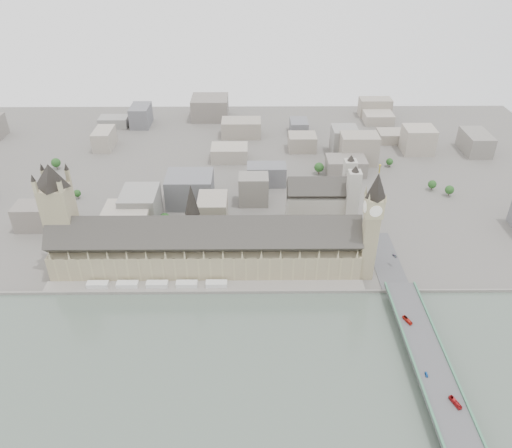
{
  "coord_description": "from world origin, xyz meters",
  "views": [
    {
      "loc": [
        40.64,
        -334.99,
        271.72
      ],
      "look_at": [
        43.84,
        43.05,
        31.89
      ],
      "focal_mm": 35.0,
      "sensor_mm": 36.0,
      "label": 1
    }
  ],
  "objects_px": {
    "palace_of_westminster": "(206,248)",
    "westminster_abbey": "(323,202)",
    "elizabeth_tower": "(372,219)",
    "victoria_tower": "(59,212)",
    "car_blue": "(427,374)",
    "red_bus_south": "(455,402)",
    "red_bus_north": "(407,320)",
    "car_approach": "(395,256)",
    "westminster_bridge": "(424,354)"
  },
  "relations": [
    {
      "from": "palace_of_westminster",
      "to": "victoria_tower",
      "type": "relative_size",
      "value": 2.65
    },
    {
      "from": "palace_of_westminster",
      "to": "westminster_bridge",
      "type": "xyz_separation_m",
      "value": [
        162.0,
        -107.2,
        -17.58
      ]
    },
    {
      "from": "westminster_abbey",
      "to": "red_bus_north",
      "type": "distance_m",
      "value": 162.08
    },
    {
      "from": "red_bus_south",
      "to": "car_blue",
      "type": "height_order",
      "value": "red_bus_south"
    },
    {
      "from": "westminster_bridge",
      "to": "red_bus_south",
      "type": "xyz_separation_m",
      "value": [
        4.52,
        -46.13,
        6.54
      ]
    },
    {
      "from": "red_bus_south",
      "to": "car_approach",
      "type": "height_order",
      "value": "red_bus_south"
    },
    {
      "from": "car_blue",
      "to": "car_approach",
      "type": "xyz_separation_m",
      "value": [
        11.27,
        133.06,
        0.04
      ]
    },
    {
      "from": "victoria_tower",
      "to": "westminster_abbey",
      "type": "bearing_deg",
      "value": 16.5
    },
    {
      "from": "palace_of_westminster",
      "to": "westminster_abbey",
      "type": "relative_size",
      "value": 3.9
    },
    {
      "from": "victoria_tower",
      "to": "red_bus_south",
      "type": "bearing_deg",
      "value": -28.95
    },
    {
      "from": "red_bus_south",
      "to": "elizabeth_tower",
      "type": "bearing_deg",
      "value": 81.17
    },
    {
      "from": "westminster_bridge",
      "to": "red_bus_north",
      "type": "distance_m",
      "value": 28.79
    },
    {
      "from": "elizabeth_tower",
      "to": "red_bus_south",
      "type": "bearing_deg",
      "value": -78.62
    },
    {
      "from": "car_blue",
      "to": "victoria_tower",
      "type": "bearing_deg",
      "value": 159.38
    },
    {
      "from": "westminster_abbey",
      "to": "red_bus_south",
      "type": "relative_size",
      "value": 6.69
    },
    {
      "from": "victoria_tower",
      "to": "westminster_abbey",
      "type": "distance_m",
      "value": 244.79
    },
    {
      "from": "victoria_tower",
      "to": "red_bus_south",
      "type": "xyz_separation_m",
      "value": [
        288.52,
        -159.63,
        -43.54
      ]
    },
    {
      "from": "westminster_abbey",
      "to": "car_approach",
      "type": "distance_m",
      "value": 92.87
    },
    {
      "from": "westminster_bridge",
      "to": "red_bus_north",
      "type": "relative_size",
      "value": 34.34
    },
    {
      "from": "palace_of_westminster",
      "to": "westminster_bridge",
      "type": "distance_m",
      "value": 195.05
    },
    {
      "from": "red_bus_south",
      "to": "car_blue",
      "type": "xyz_separation_m",
      "value": [
        -11.04,
        22.69,
        -0.68
      ]
    },
    {
      "from": "elizabeth_tower",
      "to": "westminster_abbey",
      "type": "height_order",
      "value": "elizabeth_tower"
    },
    {
      "from": "palace_of_westminster",
      "to": "victoria_tower",
      "type": "xyz_separation_m",
      "value": [
        -122.0,
        6.3,
        32.5
      ]
    },
    {
      "from": "red_bus_north",
      "to": "car_approach",
      "type": "relative_size",
      "value": 1.78
    },
    {
      "from": "elizabeth_tower",
      "to": "westminster_abbey",
      "type": "bearing_deg",
      "value": 107.29
    },
    {
      "from": "westminster_abbey",
      "to": "elizabeth_tower",
      "type": "bearing_deg",
      "value": -72.71
    },
    {
      "from": "red_bus_north",
      "to": "car_approach",
      "type": "height_order",
      "value": "red_bus_north"
    },
    {
      "from": "westminster_abbey",
      "to": "car_blue",
      "type": "relative_size",
      "value": 15.81
    },
    {
      "from": "palace_of_westminster",
      "to": "westminster_bridge",
      "type": "height_order",
      "value": "palace_of_westminster"
    },
    {
      "from": "red_bus_south",
      "to": "car_approach",
      "type": "distance_m",
      "value": 155.75
    },
    {
      "from": "westminster_bridge",
      "to": "car_approach",
      "type": "xyz_separation_m",
      "value": [
        4.74,
        109.62,
        5.89
      ]
    },
    {
      "from": "victoria_tower",
      "to": "car_blue",
      "type": "bearing_deg",
      "value": -26.27
    },
    {
      "from": "westminster_bridge",
      "to": "red_bus_south",
      "type": "distance_m",
      "value": 46.81
    },
    {
      "from": "victoria_tower",
      "to": "westminster_abbey",
      "type": "height_order",
      "value": "victoria_tower"
    },
    {
      "from": "elizabeth_tower",
      "to": "car_approach",
      "type": "xyz_separation_m",
      "value": [
        28.74,
        14.12,
        -47.07
      ]
    },
    {
      "from": "westminster_abbey",
      "to": "car_blue",
      "type": "height_order",
      "value": "westminster_abbey"
    },
    {
      "from": "westminster_abbey",
      "to": "car_approach",
      "type": "xyz_separation_m",
      "value": [
        55.82,
        -72.88,
        -14.06
      ]
    },
    {
      "from": "victoria_tower",
      "to": "elizabeth_tower",
      "type": "bearing_deg",
      "value": -3.96
    },
    {
      "from": "victoria_tower",
      "to": "car_approach",
      "type": "bearing_deg",
      "value": -0.77
    },
    {
      "from": "elizabeth_tower",
      "to": "car_blue",
      "type": "distance_m",
      "value": 129.11
    },
    {
      "from": "westminster_bridge",
      "to": "westminster_abbey",
      "type": "xyz_separation_m",
      "value": [
        -51.08,
        182.5,
        19.96
      ]
    },
    {
      "from": "westminster_bridge",
      "to": "westminster_abbey",
      "type": "distance_m",
      "value": 190.56
    },
    {
      "from": "car_blue",
      "to": "palace_of_westminster",
      "type": "bearing_deg",
      "value": 145.61
    },
    {
      "from": "red_bus_south",
      "to": "palace_of_westminster",
      "type": "bearing_deg",
      "value": 117.15
    },
    {
      "from": "elizabeth_tower",
      "to": "westminster_bridge",
      "type": "distance_m",
      "value": 111.81
    },
    {
      "from": "westminster_abbey",
      "to": "car_approach",
      "type": "height_order",
      "value": "westminster_abbey"
    },
    {
      "from": "car_blue",
      "to": "westminster_bridge",
      "type": "bearing_deg",
      "value": 80.08
    },
    {
      "from": "palace_of_westminster",
      "to": "car_blue",
      "type": "relative_size",
      "value": 61.6
    },
    {
      "from": "palace_of_westminster",
      "to": "red_bus_north",
      "type": "xyz_separation_m",
      "value": [
        156.14,
        -79.75,
        -11.14
      ]
    },
    {
      "from": "westminster_bridge",
      "to": "red_bus_north",
      "type": "height_order",
      "value": "red_bus_north"
    }
  ]
}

